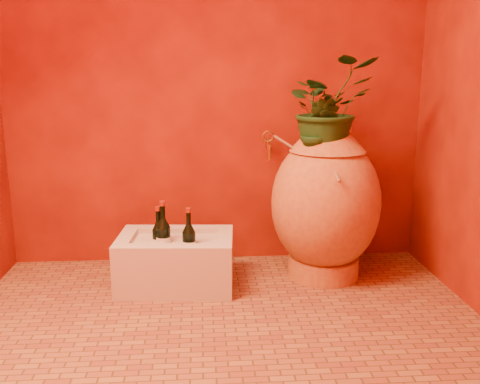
{
  "coord_description": "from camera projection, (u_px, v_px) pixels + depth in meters",
  "views": [
    {
      "loc": [
        -0.1,
        -2.23,
        1.18
      ],
      "look_at": [
        0.09,
        0.35,
        0.58
      ],
      "focal_mm": 40.0,
      "sensor_mm": 36.0,
      "label": 1
    }
  ],
  "objects": [
    {
      "name": "floor",
      "position": [
        225.0,
        332.0,
        2.44
      ],
      "size": [
        2.5,
        2.5,
        0.0
      ],
      "primitive_type": "plane",
      "color": "brown",
      "rests_on": "ground"
    },
    {
      "name": "wall_back",
      "position": [
        216.0,
        55.0,
        3.13
      ],
      "size": [
        2.5,
        0.02,
        2.5
      ],
      "primitive_type": "cube",
      "color": "#630F05",
      "rests_on": "ground"
    },
    {
      "name": "amphora",
      "position": [
        326.0,
        202.0,
        3.01
      ],
      "size": [
        0.79,
        0.79,
        0.88
      ],
      "rotation": [
        0.0,
        0.0,
        0.34
      ],
      "color": "#BB7E34",
      "rests_on": "floor"
    },
    {
      "name": "stone_basin",
      "position": [
        176.0,
        262.0,
        2.93
      ],
      "size": [
        0.65,
        0.46,
        0.29
      ],
      "rotation": [
        0.0,
        0.0,
        -0.07
      ],
      "color": "#B8AE98",
      "rests_on": "floor"
    },
    {
      "name": "wine_bottle_a",
      "position": [
        189.0,
        244.0,
        2.84
      ],
      "size": [
        0.07,
        0.07,
        0.3
      ],
      "color": "black",
      "rests_on": "stone_basin"
    },
    {
      "name": "wine_bottle_b",
      "position": [
        159.0,
        241.0,
        2.9
      ],
      "size": [
        0.07,
        0.07,
        0.3
      ],
      "color": "black",
      "rests_on": "stone_basin"
    },
    {
      "name": "wine_bottle_c",
      "position": [
        164.0,
        239.0,
        2.88
      ],
      "size": [
        0.08,
        0.08,
        0.33
      ],
      "color": "black",
      "rests_on": "stone_basin"
    },
    {
      "name": "wall_tap",
      "position": [
        268.0,
        144.0,
        3.18
      ],
      "size": [
        0.07,
        0.15,
        0.17
      ],
      "color": "#A56C26",
      "rests_on": "wall_back"
    },
    {
      "name": "plant_main",
      "position": [
        328.0,
        107.0,
        2.89
      ],
      "size": [
        0.59,
        0.55,
        0.54
      ],
      "primitive_type": "imported",
      "rotation": [
        0.0,
        0.0,
        0.3
      ],
      "color": "#163F19",
      "rests_on": "amphora"
    },
    {
      "name": "plant_side",
      "position": [
        319.0,
        132.0,
        2.84
      ],
      "size": [
        0.25,
        0.24,
        0.36
      ],
      "primitive_type": "imported",
      "rotation": [
        0.0,
        0.0,
        -0.49
      ],
      "color": "#163F19",
      "rests_on": "amphora"
    }
  ]
}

